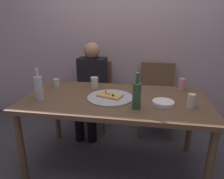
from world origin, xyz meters
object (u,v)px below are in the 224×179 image
Objects in this scene: pizza_tray at (110,97)px; wine_bottle at (39,88)px; dining_table at (115,105)px; beer_bottle at (137,95)px; tumbler_far at (191,101)px; tumbler_near at (95,83)px; plate_stack at (163,103)px; pizza_slice_last at (110,95)px; wine_glass at (56,83)px; guest_in_sweater at (91,84)px; chair_right at (157,93)px; chair_left at (94,90)px; soda_can at (182,84)px.

pizza_tray is 1.46× the size of wine_bottle.
wine_bottle reaches higher than dining_table.
tumbler_far is at bearing 11.48° from beer_bottle.
beer_bottle is at bearing -168.52° from tumbler_far.
tumbler_near reaches higher than plate_stack.
wine_glass is at bearing 159.51° from pizza_slice_last.
guest_in_sweater is (-1.07, 0.81, -0.16)m from tumbler_far.
dining_table is 0.72m from wine_bottle.
pizza_slice_last is at bearing 118.31° from guest_in_sweater.
wine_bottle is 1.11m from plate_stack.
plate_stack is at bearing 90.23° from chair_right.
tumbler_far is 1.03m from chair_right.
chair_left is (-0.38, 0.85, -0.24)m from pizza_tray.
pizza_slice_last is 0.86× the size of wine_bottle.
plate_stack is 0.97m from chair_right.
chair_right is (1.11, 0.61, -0.27)m from wine_glass.
tumbler_far is at bearing 1.83° from wine_bottle.
plate_stack is 1.16m from guest_in_sweater.
dining_table is at bearing -43.95° from tumbler_near.
wine_glass is 0.54m from guest_in_sweater.
guest_in_sweater reaches higher than pizza_slice_last.
wine_glass is at bearing 66.83° from chair_left.
plate_stack is (1.10, 0.07, -0.10)m from wine_bottle.
pizza_slice_last is 0.28× the size of chair_right.
tumbler_far reaches higher than tumbler_near.
beer_bottle reaches higher than wine_glass.
pizza_tray is at bearing 113.84° from chair_left.
chair_left and chair_right have the same top height.
chair_right is at bearing -169.88° from guest_in_sweater.
chair_right is (0.22, 1.05, -0.35)m from beer_bottle.
pizza_tray is 0.77m from soda_can.
tumbler_far is at bearing 138.24° from chair_left.
guest_in_sweater reaches higher than beer_bottle.
soda_can is (1.31, 0.50, -0.05)m from wine_bottle.
plate_stack is at bearing 173.73° from tumbler_far.
soda_can is 1.21m from chair_left.
beer_bottle reaches higher than pizza_tray.
guest_in_sweater is (-0.42, 0.68, -0.03)m from dining_table.
soda_can is 0.66× the size of plate_stack.
chair_right reaches higher than wine_glass.
pizza_tray is 1.42× the size of beer_bottle.
pizza_tray is 0.47× the size of chair_right.
beer_bottle reaches higher than dining_table.
chair_left is 1.00× the size of chair_right.
wine_bottle reaches higher than wine_glass.
tumbler_far reaches higher than dining_table.
plate_stack is (0.43, -0.10, 0.09)m from dining_table.
chair_right is 0.77× the size of guest_in_sweater.
tumbler_far is 0.45m from soda_can.
dining_table is at bearing 13.72° from wine_bottle.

